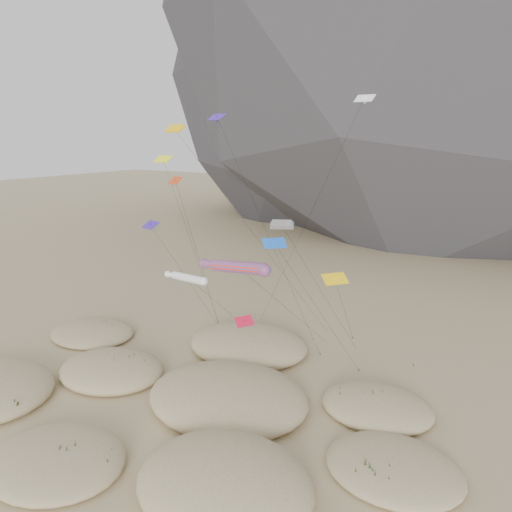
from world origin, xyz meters
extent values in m
plane|color=#CCB789|center=(0.00, 0.00, 0.00)|extent=(500.00, 500.00, 0.00)
ellipsoid|color=#2B2B30|center=(-37.00, 123.00, 44.00)|extent=(136.20, 127.83, 116.00)
ellipsoid|color=#CCB789|center=(-3.86, -8.98, 0.49)|extent=(11.69, 9.94, 2.16)
ellipsoid|color=#CCB789|center=(9.36, -4.71, 0.92)|extent=(13.58, 11.55, 4.08)
ellipsoid|color=#CCB789|center=(-11.79, 4.19, 0.60)|extent=(12.00, 10.20, 2.67)
ellipsoid|color=#CCB789|center=(2.53, 5.77, 0.80)|extent=(16.22, 13.79, 3.54)
ellipsoid|color=#CCB789|center=(19.25, 3.99, 0.43)|extent=(10.79, 9.17, 1.90)
ellipsoid|color=#CCB789|center=(-2.49, 17.54, 0.72)|extent=(14.90, 12.67, 3.21)
ellipsoid|color=#CCB789|center=(15.31, 12.03, 0.50)|extent=(10.67, 9.07, 2.23)
ellipsoid|color=#CCB789|center=(-22.15, 10.61, 0.43)|extent=(11.30, 9.61, 1.91)
ellipsoid|color=black|center=(-13.90, -5.30, 0.80)|extent=(2.56, 2.19, 0.77)
ellipsoid|color=black|center=(-3.09, -8.61, 0.60)|extent=(2.56, 2.19, 0.77)
ellipsoid|color=black|center=(0.25, -7.14, 0.50)|extent=(1.90, 1.63, 0.57)
ellipsoid|color=black|center=(10.18, -4.22, 1.00)|extent=(2.99, 2.56, 0.90)
ellipsoid|color=black|center=(9.16, -4.90, 0.80)|extent=(2.65, 2.26, 0.79)
ellipsoid|color=black|center=(-11.41, 5.20, 0.80)|extent=(2.71, 2.32, 0.81)
ellipsoid|color=black|center=(-9.60, 6.54, 0.70)|extent=(2.24, 1.92, 0.67)
ellipsoid|color=black|center=(3.19, 3.86, 1.10)|extent=(3.91, 3.34, 1.17)
ellipsoid|color=black|center=(6.63, 5.86, 1.00)|extent=(2.81, 2.41, 0.84)
ellipsoid|color=black|center=(0.02, 3.41, 0.90)|extent=(2.85, 2.44, 0.85)
ellipsoid|color=black|center=(18.42, 2.21, 0.60)|extent=(2.29, 1.96, 0.69)
ellipsoid|color=black|center=(-0.74, 16.93, 1.00)|extent=(2.86, 2.45, 0.86)
ellipsoid|color=black|center=(-0.62, 14.24, 0.90)|extent=(2.52, 2.16, 0.76)
ellipsoid|color=black|center=(14.56, 12.84, 0.70)|extent=(2.29, 1.96, 0.69)
ellipsoid|color=black|center=(12.05, 11.86, 0.60)|extent=(2.39, 2.05, 0.72)
ellipsoid|color=black|center=(-21.44, 12.13, 0.50)|extent=(2.20, 1.88, 0.66)
ellipsoid|color=black|center=(-19.56, 9.14, 0.40)|extent=(1.95, 1.67, 0.58)
cylinder|color=#3F2D1E|center=(-2.82, 23.06, 0.15)|extent=(0.08, 0.08, 0.30)
cylinder|color=#3F2D1E|center=(2.98, 24.36, 0.15)|extent=(0.08, 0.08, 0.30)
cylinder|color=#3F2D1E|center=(5.65, 20.62, 0.15)|extent=(0.08, 0.08, 0.30)
cylinder|color=#3F2D1E|center=(7.26, 27.27, 0.15)|extent=(0.08, 0.08, 0.30)
cylinder|color=#3F2D1E|center=(11.02, 19.05, 0.15)|extent=(0.08, 0.08, 0.30)
cylinder|color=#3F2D1E|center=(-5.04, 23.59, 0.15)|extent=(0.08, 0.08, 0.30)
cylinder|color=#3F2D1E|center=(15.88, 23.53, 0.15)|extent=(0.08, 0.08, 0.30)
cylinder|color=#3F2D1E|center=(-9.69, 21.63, 0.15)|extent=(0.08, 0.08, 0.30)
cylinder|color=#FF301A|center=(2.60, 7.68, 13.39)|extent=(6.51, 2.11, 1.81)
sphere|color=#FF301A|center=(5.73, 7.20, 13.65)|extent=(1.22, 1.22, 1.22)
cone|color=#FF301A|center=(-0.83, 8.20, 13.08)|extent=(2.75, 1.43, 1.30)
cylinder|color=black|center=(3.78, 16.06, 6.70)|extent=(2.37, 16.79, 13.41)
cylinder|color=white|center=(-5.27, 9.86, 10.58)|extent=(5.34, 2.13, 1.20)
sphere|color=white|center=(-2.72, 9.21, 10.79)|extent=(0.88, 0.88, 0.88)
cone|color=white|center=(-8.07, 10.58, 10.32)|extent=(2.27, 1.27, 0.90)
cylinder|color=black|center=(-4.78, 15.94, 5.29)|extent=(0.99, 12.18, 10.60)
cube|color=yellow|center=(-7.69, 11.39, 26.12)|extent=(2.47, 1.34, 0.71)
cube|color=yellow|center=(-7.69, 11.39, 26.30)|extent=(2.09, 1.07, 0.69)
cylinder|color=black|center=(-2.12, 19.63, 13.06)|extent=(11.16, 16.49, 26.13)
cube|color=red|center=(6.60, 8.77, 17.59)|extent=(2.29, 1.71, 0.60)
cube|color=red|center=(6.60, 8.77, 17.79)|extent=(1.92, 1.41, 0.59)
cylinder|color=black|center=(7.70, 16.60, 8.80)|extent=(2.21, 15.66, 17.61)
cube|color=white|center=(10.80, 17.20, 28.90)|extent=(1.94, 1.14, 0.71)
cube|color=white|center=(10.80, 17.20, 28.75)|extent=(0.24, 0.24, 0.63)
cylinder|color=black|center=(2.88, 20.39, 14.48)|extent=(15.87, 6.43, 28.86)
cube|color=#3C1BA2|center=(-4.28, 14.22, 27.36)|extent=(2.20, 1.53, 0.70)
cube|color=#3C1BA2|center=(-4.28, 14.22, 27.21)|extent=(0.28, 0.24, 0.69)
cylinder|color=black|center=(0.68, 17.42, 13.71)|extent=(9.96, 6.43, 27.32)
cube|color=yellow|center=(11.24, 10.42, 12.87)|extent=(2.44, 2.56, 0.77)
cube|color=yellow|center=(11.24, 10.42, 12.72)|extent=(0.32, 0.33, 0.80)
cylinder|color=black|center=(9.25, 18.85, 6.46)|extent=(4.01, 16.87, 12.84)
cube|color=#F7FF1A|center=(-11.54, 13.74, 22.86)|extent=(2.18, 1.24, 0.74)
cube|color=#F7FF1A|center=(-11.54, 13.74, 22.71)|extent=(0.26, 0.20, 0.74)
cylinder|color=black|center=(-10.61, 17.68, 11.45)|extent=(1.88, 7.91, 22.82)
cube|color=blue|center=(6.01, 8.49, 15.95)|extent=(2.34, 2.28, 0.76)
cube|color=blue|center=(6.01, 8.49, 15.80)|extent=(0.33, 0.32, 0.74)
cylinder|color=black|center=(8.52, 13.77, 8.00)|extent=(5.04, 10.59, 15.92)
cube|color=red|center=(-6.04, 9.24, 21.02)|extent=(1.86, 1.33, 0.75)
cube|color=red|center=(-6.04, 9.24, 20.87)|extent=(0.28, 0.32, 0.56)
cylinder|color=black|center=(-7.87, 15.43, 10.53)|extent=(3.68, 12.41, 20.98)
cube|color=#381BA0|center=(-12.56, 12.25, 15.35)|extent=(2.54, 1.89, 0.78)
cube|color=#381BA0|center=(-12.56, 12.25, 15.20)|extent=(0.32, 0.28, 0.79)
cylinder|color=black|center=(-11.13, 16.94, 7.70)|extent=(2.90, 9.40, 15.31)
cube|color=red|center=(1.91, 9.73, 7.15)|extent=(1.73, 2.09, 0.83)
cube|color=red|center=(1.91, 9.73, 7.00)|extent=(0.36, 0.34, 0.63)
cylinder|color=black|center=(-1.57, 16.66, 3.60)|extent=(6.97, 13.89, 7.13)
camera|label=1|loc=(27.54, -30.30, 25.52)|focal=35.00mm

